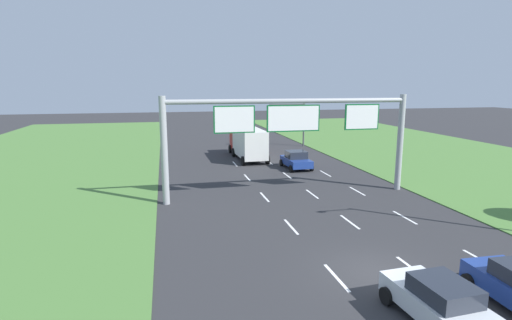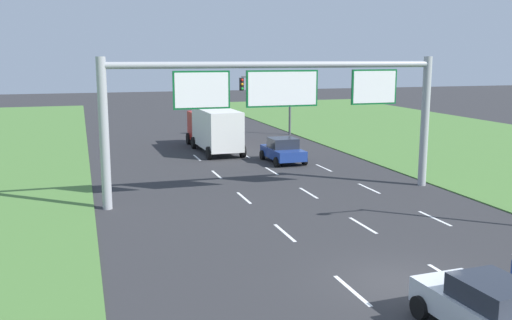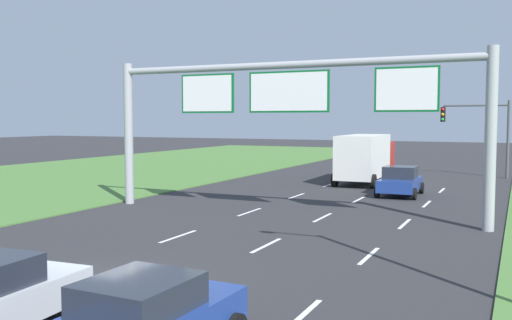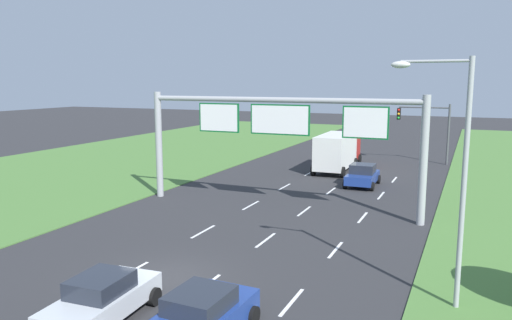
{
  "view_description": "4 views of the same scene",
  "coord_description": "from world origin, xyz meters",
  "px_view_note": "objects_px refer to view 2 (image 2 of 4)",
  "views": [
    {
      "loc": [
        -8.27,
        -13.89,
        7.73
      ],
      "look_at": [
        -2.12,
        13.06,
        2.44
      ],
      "focal_mm": 28.0,
      "sensor_mm": 36.0,
      "label": 1
    },
    {
      "loc": [
        -9.35,
        -14.75,
        7.03
      ],
      "look_at": [
        -0.83,
        12.94,
        1.72
      ],
      "focal_mm": 40.0,
      "sensor_mm": 36.0,
      "label": 2
    },
    {
      "loc": [
        9.43,
        -11.34,
        4.26
      ],
      "look_at": [
        -1.69,
        12.57,
        2.36
      ],
      "focal_mm": 40.0,
      "sensor_mm": 36.0,
      "label": 3
    },
    {
      "loc": [
        10.75,
        -15.67,
        7.72
      ],
      "look_at": [
        -1.4,
        12.0,
        2.9
      ],
      "focal_mm": 35.0,
      "sensor_mm": 36.0,
      "label": 4
    }
  ],
  "objects_px": {
    "box_truck": "(214,128)",
    "sign_gantry": "(281,99)",
    "car_mid_lane": "(492,311)",
    "car_near_red": "(283,150)",
    "traffic_light_mast": "(270,92)"
  },
  "relations": [
    {
      "from": "box_truck",
      "to": "sign_gantry",
      "type": "xyz_separation_m",
      "value": [
        0.09,
        -14.6,
        3.2
      ]
    },
    {
      "from": "car_mid_lane",
      "to": "box_truck",
      "type": "relative_size",
      "value": 0.52
    },
    {
      "from": "car_near_red",
      "to": "traffic_light_mast",
      "type": "bearing_deg",
      "value": 74.47
    },
    {
      "from": "sign_gantry",
      "to": "car_mid_lane",
      "type": "bearing_deg",
      "value": -89.93
    },
    {
      "from": "car_mid_lane",
      "to": "traffic_light_mast",
      "type": "xyz_separation_m",
      "value": [
        6.53,
        37.07,
        3.08
      ]
    },
    {
      "from": "car_near_red",
      "to": "box_truck",
      "type": "height_order",
      "value": "box_truck"
    },
    {
      "from": "car_mid_lane",
      "to": "sign_gantry",
      "type": "height_order",
      "value": "sign_gantry"
    },
    {
      "from": "car_near_red",
      "to": "car_mid_lane",
      "type": "relative_size",
      "value": 0.89
    },
    {
      "from": "car_near_red",
      "to": "car_mid_lane",
      "type": "xyz_separation_m",
      "value": [
        -3.27,
        -24.44,
        -0.02
      ]
    },
    {
      "from": "car_near_red",
      "to": "sign_gantry",
      "type": "height_order",
      "value": "sign_gantry"
    },
    {
      "from": "car_mid_lane",
      "to": "traffic_light_mast",
      "type": "relative_size",
      "value": 0.79
    },
    {
      "from": "car_mid_lane",
      "to": "box_truck",
      "type": "xyz_separation_m",
      "value": [
        -0.11,
        30.29,
        0.95
      ]
    },
    {
      "from": "car_mid_lane",
      "to": "box_truck",
      "type": "bearing_deg",
      "value": 86.91
    },
    {
      "from": "car_mid_lane",
      "to": "traffic_light_mast",
      "type": "distance_m",
      "value": 37.77
    },
    {
      "from": "car_mid_lane",
      "to": "sign_gantry",
      "type": "xyz_separation_m",
      "value": [
        -0.02,
        15.69,
        4.15
      ]
    }
  ]
}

